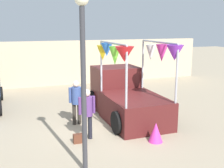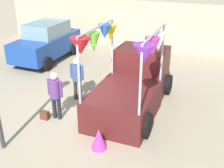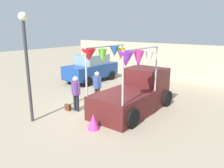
{
  "view_description": "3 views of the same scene",
  "coord_description": "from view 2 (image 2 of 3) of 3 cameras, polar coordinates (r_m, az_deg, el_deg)",
  "views": [
    {
      "loc": [
        -2.87,
        -8.73,
        3.49
      ],
      "look_at": [
        0.47,
        0.4,
        1.44
      ],
      "focal_mm": 45.0,
      "sensor_mm": 36.0,
      "label": 1
    },
    {
      "loc": [
        3.82,
        -7.36,
        4.82
      ],
      "look_at": [
        0.91,
        -0.14,
        1.26
      ],
      "focal_mm": 45.0,
      "sensor_mm": 36.0,
      "label": 2
    },
    {
      "loc": [
        6.25,
        -7.07,
        3.6
      ],
      "look_at": [
        0.52,
        0.24,
        1.26
      ],
      "focal_mm": 35.0,
      "sensor_mm": 36.0,
      "label": 3
    }
  ],
  "objects": [
    {
      "name": "folded_kite_bundle_magenta",
      "position": [
        7.76,
        -2.69,
        -11.06
      ],
      "size": [
        0.61,
        0.61,
        0.6
      ],
      "primitive_type": "cone",
      "rotation": [
        0.0,
        0.0,
        0.61
      ],
      "color": "#D83399",
      "rests_on": "ground"
    },
    {
      "name": "person_customer",
      "position": [
        8.94,
        -11.46,
        -1.54
      ],
      "size": [
        0.53,
        0.34,
        1.59
      ],
      "color": "black",
      "rests_on": "ground"
    },
    {
      "name": "handbag",
      "position": [
        9.36,
        -13.52,
        -6.18
      ],
      "size": [
        0.28,
        0.16,
        0.28
      ],
      "primitive_type": "cube",
      "color": "#592D1E",
      "rests_on": "ground"
    },
    {
      "name": "vendor_truck",
      "position": [
        9.64,
        4.33,
        0.43
      ],
      "size": [
        2.43,
        4.14,
        2.94
      ],
      "color": "#4C1919",
      "rests_on": "ground"
    },
    {
      "name": "ground_plane",
      "position": [
        9.59,
        -4.76,
        -5.68
      ],
      "size": [
        60.0,
        60.0,
        0.0
      ],
      "primitive_type": "plane",
      "color": "gray"
    },
    {
      "name": "person_vendor",
      "position": [
        10.04,
        -7.14,
        1.76
      ],
      "size": [
        0.53,
        0.34,
        1.59
      ],
      "color": "#2D2823",
      "rests_on": "ground"
    },
    {
      "name": "parked_car",
      "position": [
        14.45,
        -13.13,
        8.41
      ],
      "size": [
        1.88,
        4.0,
        1.88
      ],
      "color": "navy",
      "rests_on": "ground"
    },
    {
      "name": "brick_boundary_wall",
      "position": [
        15.98,
        7.74,
        11.66
      ],
      "size": [
        18.0,
        0.36,
        2.6
      ],
      "primitive_type": "cube",
      "color": "tan",
      "rests_on": "ground"
    }
  ]
}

